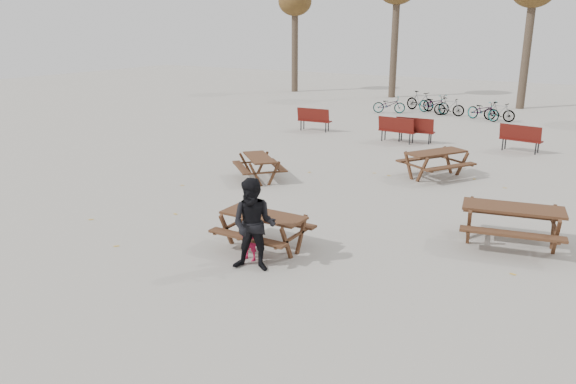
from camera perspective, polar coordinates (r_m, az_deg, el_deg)
The scene contains 13 objects.
ground at distance 12.03m, azimuth -2.48°, elevation -5.75°, with size 80.00×80.00×0.00m, color gray.
main_picnic_table at distance 11.81m, azimuth -2.52°, elevation -3.12°, with size 1.80×1.45×0.78m.
food_tray at distance 11.66m, azimuth -3.27°, elevation -2.32°, with size 0.18×0.11×0.04m, color white.
bread_roll at distance 11.65m, azimuth -3.28°, elevation -2.13°, with size 0.14×0.06×0.05m, color tan.
soda_bottle at distance 11.58m, azimuth -3.00°, elevation -2.17°, with size 0.07×0.07×0.17m.
child at distance 11.30m, azimuth -3.89°, elevation -4.39°, with size 0.39×0.25×1.06m, color #B4163C.
adult at distance 10.72m, azimuth -3.48°, elevation -3.38°, with size 0.89×0.69×1.83m, color black.
picnic_table_east at distance 12.92m, azimuth 21.73°, elevation -3.27°, with size 2.05×1.65×0.88m, color #391E14, non-canonical shape.
picnic_table_north at distance 17.16m, azimuth -2.94°, elevation 2.44°, with size 1.67×1.34×0.72m, color #391E14, non-canonical shape.
picnic_table_far at distance 17.97m, azimuth 14.75°, elevation 2.73°, with size 1.91×1.54×0.82m, color #391E14, non-canonical shape.
park_bench_row at distance 23.28m, azimuth 12.06°, elevation 6.30°, with size 10.19×1.33×1.03m.
bicycle_row at distance 30.49m, azimuth 15.44°, elevation 8.43°, with size 7.24×2.80×1.05m.
fallen_leaves at distance 13.82m, azimuth 5.01°, elevation -2.73°, with size 11.00×11.00×0.01m, color gold, non-canonical shape.
Camera 1 is at (6.19, -9.22, 4.61)m, focal length 35.00 mm.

